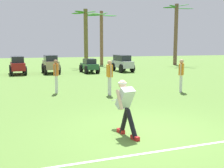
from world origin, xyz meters
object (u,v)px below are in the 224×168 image
(parked_car_slot_a, at_px, (17,65))
(parked_car_slot_c, at_px, (89,66))
(teammate_deep, at_px, (56,73))
(palm_tree_far_right, at_px, (176,31))
(parked_car_slot_d, at_px, (122,63))
(parked_car_slot_b, at_px, (51,64))
(palm_tree_left_of_centre, at_px, (86,34))
(teammate_near_sideline, at_px, (181,72))
(palm_tree_right_of_centre, at_px, (101,34))
(frisbee_in_flight, at_px, (116,100))
(teammate_midfield, at_px, (110,74))
(frisbee_thrower, at_px, (125,105))

(parked_car_slot_a, distance_m, parked_car_slot_c, 5.39)
(teammate_deep, xyz_separation_m, palm_tree_far_right, (13.89, 13.88, 2.65))
(parked_car_slot_a, xyz_separation_m, parked_car_slot_d, (8.19, -0.20, 0.00))
(parked_car_slot_b, distance_m, palm_tree_left_of_centre, 6.83)
(teammate_near_sideline, relative_size, palm_tree_right_of_centre, 0.28)
(frisbee_in_flight, bearing_deg, parked_car_slot_a, 101.77)
(parked_car_slot_d, height_order, palm_tree_far_right, palm_tree_far_right)
(teammate_deep, distance_m, parked_car_slot_c, 9.16)
(parked_car_slot_d, xyz_separation_m, palm_tree_left_of_centre, (-1.96, 5.25, 2.44))
(teammate_midfield, relative_size, parked_car_slot_a, 0.63)
(teammate_deep, bearing_deg, teammate_midfield, -28.43)
(teammate_deep, xyz_separation_m, parked_car_slot_c, (3.35, 8.51, -0.38))
(parked_car_slot_d, distance_m, palm_tree_right_of_centre, 8.01)
(palm_tree_left_of_centre, bearing_deg, parked_car_slot_d, -69.55)
(teammate_near_sideline, xyz_separation_m, parked_car_slot_b, (-5.28, 10.28, -0.20))
(parked_car_slot_b, distance_m, palm_tree_right_of_centre, 9.87)
(parked_car_slot_a, height_order, parked_car_slot_d, same)
(palm_tree_left_of_centre, bearing_deg, parked_car_slot_c, -98.99)
(teammate_midfield, relative_size, teammate_deep, 1.00)
(parked_car_slot_a, height_order, parked_car_slot_b, parked_car_slot_b)
(frisbee_thrower, relative_size, palm_tree_right_of_centre, 0.25)
(teammate_deep, height_order, parked_car_slot_d, teammate_deep)
(parked_car_slot_a, bearing_deg, parked_car_slot_d, -1.43)
(teammate_near_sideline, relative_size, teammate_deep, 1.00)
(palm_tree_right_of_centre, bearing_deg, parked_car_slot_a, -138.61)
(frisbee_thrower, xyz_separation_m, palm_tree_right_of_centre, (5.28, 22.94, 2.52))
(teammate_midfield, relative_size, palm_tree_far_right, 0.24)
(teammate_midfield, xyz_separation_m, palm_tree_left_of_centre, (1.99, 15.17, 2.22))
(teammate_deep, relative_size, palm_tree_far_right, 0.24)
(teammate_near_sideline, height_order, teammate_midfield, same)
(teammate_near_sideline, distance_m, parked_car_slot_c, 10.22)
(teammate_near_sideline, bearing_deg, frisbee_in_flight, -136.21)
(teammate_near_sideline, bearing_deg, palm_tree_left_of_centre, 95.44)
(teammate_near_sideline, xyz_separation_m, parked_car_slot_d, (0.49, 10.14, -0.22))
(parked_car_slot_a, height_order, palm_tree_right_of_centre, palm_tree_right_of_centre)
(palm_tree_left_of_centre, bearing_deg, teammate_deep, -106.80)
(teammate_midfield, relative_size, palm_tree_left_of_centre, 0.28)
(palm_tree_left_of_centre, bearing_deg, palm_tree_right_of_centre, 47.45)
(teammate_midfield, bearing_deg, palm_tree_right_of_centre, 76.74)
(frisbee_in_flight, relative_size, parked_car_slot_b, 0.14)
(parked_car_slot_b, height_order, palm_tree_far_right, palm_tree_far_right)
(teammate_deep, xyz_separation_m, palm_tree_left_of_centre, (4.22, 13.97, 2.22))
(teammate_near_sideline, distance_m, palm_tree_far_right, 17.58)
(palm_tree_right_of_centre, bearing_deg, teammate_deep, -111.30)
(parked_car_slot_b, xyz_separation_m, palm_tree_right_of_centre, (5.95, 7.45, 2.57))
(parked_car_slot_b, distance_m, parked_car_slot_d, 5.77)
(teammate_midfield, height_order, palm_tree_left_of_centre, palm_tree_left_of_centre)
(parked_car_slot_d, bearing_deg, palm_tree_right_of_centre, 88.68)
(frisbee_in_flight, height_order, parked_car_slot_c, parked_car_slot_c)
(frisbee_in_flight, xyz_separation_m, teammate_midfield, (1.16, 4.65, 0.18))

